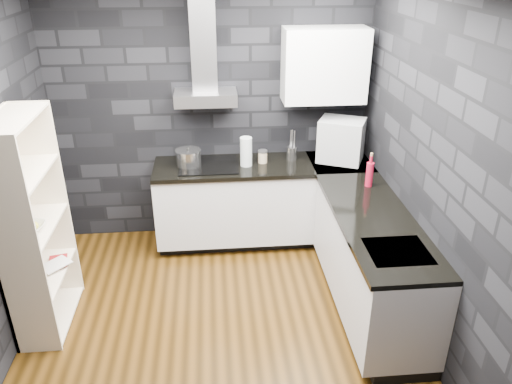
{
  "coord_description": "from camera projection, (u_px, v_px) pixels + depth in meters",
  "views": [
    {
      "loc": [
        0.0,
        -3.33,
        2.86
      ],
      "look_at": [
        0.35,
        0.45,
        1.0
      ],
      "focal_mm": 35.0,
      "sensor_mm": 36.0,
      "label": 1
    }
  ],
  "objects": [
    {
      "name": "glass_vase",
      "position": [
        246.0,
        152.0,
        4.95
      ],
      "size": [
        0.15,
        0.15,
        0.29
      ],
      "primitive_type": "cylinder",
      "rotation": [
        0.0,
        0.0,
        0.27
      ],
      "color": "silver",
      "rests_on": "counter_back_top"
    },
    {
      "name": "book_red",
      "position": [
        47.0,
        254.0,
        4.15
      ],
      "size": [
        0.15,
        0.05,
        0.2
      ],
      "primitive_type": "imported",
      "rotation": [
        0.0,
        0.0,
        0.22
      ],
      "color": "maroon",
      "rests_on": "bookshelf"
    },
    {
      "name": "toekick_back",
      "position": [
        262.0,
        234.0,
        5.46
      ],
      "size": [
        2.18,
        0.5,
        0.1
      ],
      "primitive_type": "cube",
      "color": "black",
      "rests_on": "ground"
    },
    {
      "name": "wall_back",
      "position": [
        212.0,
        113.0,
        5.1
      ],
      "size": [
        3.2,
        0.05,
        2.7
      ],
      "primitive_type": "cube",
      "color": "black",
      "rests_on": "ground"
    },
    {
      "name": "counter_right_top",
      "position": [
        375.0,
        219.0,
        4.05
      ],
      "size": [
        0.62,
        1.8,
        0.04
      ],
      "primitive_type": "cube",
      "color": "black",
      "rests_on": "counter_right_cab"
    },
    {
      "name": "upper_cabinet",
      "position": [
        324.0,
        65.0,
        4.79
      ],
      "size": [
        0.8,
        0.35,
        0.7
      ],
      "primitive_type": "cube",
      "color": "white",
      "rests_on": "wall_back"
    },
    {
      "name": "fruit_bowl",
      "position": [
        30.0,
        228.0,
        3.82
      ],
      "size": [
        0.24,
        0.24,
        0.05
      ],
      "primitive_type": "imported",
      "rotation": [
        0.0,
        0.0,
        -0.1
      ],
      "color": "silver",
      "rests_on": "bookshelf"
    },
    {
      "name": "pot",
      "position": [
        189.0,
        158.0,
        4.96
      ],
      "size": [
        0.32,
        0.32,
        0.14
      ],
      "primitive_type": "cylinder",
      "rotation": [
        0.0,
        0.0,
        -0.39
      ],
      "color": "silver",
      "rests_on": "cooktop"
    },
    {
      "name": "storage_jar",
      "position": [
        263.0,
        157.0,
        5.05
      ],
      "size": [
        0.11,
        0.11,
        0.11
      ],
      "primitive_type": "cylinder",
      "rotation": [
        0.0,
        0.0,
        0.27
      ],
      "color": "tan",
      "rests_on": "counter_back_top"
    },
    {
      "name": "appliance_garage",
      "position": [
        341.0,
        140.0,
        5.01
      ],
      "size": [
        0.53,
        0.48,
        0.43
      ],
      "primitive_type": "cube",
      "rotation": [
        0.0,
        0.0,
        -0.43
      ],
      "color": "#A2A5A9",
      "rests_on": "counter_back_top"
    },
    {
      "name": "red_bottle",
      "position": [
        369.0,
        174.0,
        4.53
      ],
      "size": [
        0.07,
        0.07,
        0.23
      ],
      "primitive_type": "cylinder",
      "rotation": [
        0.0,
        0.0,
        -0.1
      ],
      "color": "maroon",
      "rests_on": "counter_right_top"
    },
    {
      "name": "counter_right_cab",
      "position": [
        371.0,
        261.0,
        4.22
      ],
      "size": [
        0.6,
        1.8,
        0.76
      ],
      "primitive_type": "cube",
      "color": "silver",
      "rests_on": "ground"
    },
    {
      "name": "hood_chimney",
      "position": [
        203.0,
        42.0,
        4.67
      ],
      "size": [
        0.24,
        0.2,
        0.9
      ],
      "primitive_type": "cube",
      "color": "#A6A6AB",
      "rests_on": "hood_body"
    },
    {
      "name": "cooktop",
      "position": [
        209.0,
        165.0,
        5.0
      ],
      "size": [
        0.58,
        0.5,
        0.01
      ],
      "primitive_type": "cube",
      "color": "black",
      "rests_on": "counter_back_top"
    },
    {
      "name": "wall_front",
      "position": [
        220.0,
        330.0,
        2.19
      ],
      "size": [
        3.2,
        0.05,
        2.7
      ],
      "primitive_type": "cube",
      "color": "black",
      "rests_on": "ground"
    },
    {
      "name": "counter_corner_top",
      "position": [
        340.0,
        163.0,
        5.12
      ],
      "size": [
        0.62,
        0.62,
        0.04
      ],
      "primitive_type": "cube",
      "color": "black",
      "rests_on": "counter_right_cab"
    },
    {
      "name": "hood_body",
      "position": [
        206.0,
        98.0,
        4.83
      ],
      "size": [
        0.6,
        0.34,
        0.12
      ],
      "primitive_type": "cube",
      "color": "#A6A6AB",
      "rests_on": "wall_back"
    },
    {
      "name": "toekick_right",
      "position": [
        371.0,
        301.0,
        4.42
      ],
      "size": [
        0.5,
        1.78,
        0.1
      ],
      "primitive_type": "cube",
      "color": "black",
      "rests_on": "ground"
    },
    {
      "name": "ground",
      "position": [
        220.0,
        322.0,
        4.24
      ],
      "size": [
        3.2,
        3.2,
        0.0
      ],
      "primitive_type": "plane",
      "color": "#42280C"
    },
    {
      "name": "counter_back_top",
      "position": [
        263.0,
        166.0,
        5.05
      ],
      "size": [
        2.2,
        0.62,
        0.04
      ],
      "primitive_type": "cube",
      "color": "black",
      "rests_on": "counter_back_cab"
    },
    {
      "name": "bookshelf",
      "position": [
        34.0,
        227.0,
        3.89
      ],
      "size": [
        0.54,
        0.86,
        1.8
      ],
      "primitive_type": "cube",
      "rotation": [
        0.0,
        0.0,
        -0.27
      ],
      "color": "beige",
      "rests_on": "ground"
    },
    {
      "name": "book_second",
      "position": [
        47.0,
        251.0,
        4.15
      ],
      "size": [
        0.14,
        0.13,
        0.23
      ],
      "primitive_type": "imported",
      "rotation": [
        0.0,
        0.0,
        -0.76
      ],
      "color": "#B2B2B2",
      "rests_on": "bookshelf"
    },
    {
      "name": "sink_rim",
      "position": [
        398.0,
        251.0,
        3.59
      ],
      "size": [
        0.44,
        0.4,
        0.01
      ],
      "primitive_type": "cube",
      "color": "#A6A6AB",
      "rests_on": "counter_right_top"
    },
    {
      "name": "wall_right",
      "position": [
        429.0,
        170.0,
        3.78
      ],
      "size": [
        0.05,
        3.2,
        2.7
      ],
      "primitive_type": "cube",
      "color": "black",
      "rests_on": "ground"
    },
    {
      "name": "utensil_crock",
      "position": [
        292.0,
        153.0,
        5.12
      ],
      "size": [
        0.12,
        0.12,
        0.14
      ],
      "primitive_type": "cylinder",
      "rotation": [
        0.0,
        0.0,
        0.11
      ],
      "color": "silver",
      "rests_on": "counter_back_top"
    },
    {
      "name": "counter_back_cab",
      "position": [
        263.0,
        201.0,
        5.23
      ],
      "size": [
        2.2,
        0.6,
        0.76
      ],
      "primitive_type": "cube",
      "color": "silver",
      "rests_on": "ground"
    }
  ]
}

